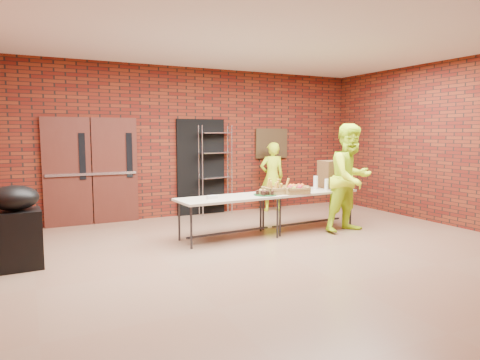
# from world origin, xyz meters

# --- Properties ---
(room) EXTENTS (8.08, 7.08, 3.28)m
(room) POSITION_xyz_m (0.00, 0.00, 1.60)
(room) COLOR #856048
(room) RESTS_ON ground
(double_doors) EXTENTS (1.78, 0.12, 2.10)m
(double_doors) POSITION_xyz_m (-2.20, 3.44, 1.05)
(double_doors) COLOR #441B13
(double_doors) RESTS_ON room
(dark_doorway) EXTENTS (1.10, 0.06, 2.10)m
(dark_doorway) POSITION_xyz_m (0.10, 3.46, 1.05)
(dark_doorway) COLOR black
(dark_doorway) RESTS_ON room
(bronze_plaque) EXTENTS (0.85, 0.04, 0.70)m
(bronze_plaque) POSITION_xyz_m (1.90, 3.45, 1.55)
(bronze_plaque) COLOR #3B2A17
(bronze_plaque) RESTS_ON room
(wire_rack) EXTENTS (0.75, 0.38, 1.96)m
(wire_rack) POSITION_xyz_m (0.39, 3.32, 0.98)
(wire_rack) COLOR silver
(wire_rack) RESTS_ON room
(table_left) EXTENTS (1.80, 0.85, 0.72)m
(table_left) POSITION_xyz_m (-0.32, 1.11, 0.66)
(table_left) COLOR #C2B394
(table_left) RESTS_ON room
(table_right) EXTENTS (1.81, 0.84, 0.73)m
(table_right) POSITION_xyz_m (1.35, 1.20, 0.67)
(table_right) COLOR #C2B394
(table_right) RESTS_ON room
(basket_bananas) EXTENTS (0.49, 0.38, 0.15)m
(basket_bananas) POSITION_xyz_m (0.63, 1.10, 0.79)
(basket_bananas) COLOR #A58242
(basket_bananas) RESTS_ON table_right
(basket_oranges) EXTENTS (0.41, 0.32, 0.13)m
(basket_oranges) POSITION_xyz_m (1.10, 1.20, 0.78)
(basket_oranges) COLOR #A58242
(basket_oranges) RESTS_ON table_right
(basket_apples) EXTENTS (0.45, 0.35, 0.14)m
(basket_apples) POSITION_xyz_m (0.91, 0.98, 0.79)
(basket_apples) COLOR #A58242
(basket_apples) RESTS_ON table_right
(muffin_tray) EXTENTS (0.41, 0.41, 0.10)m
(muffin_tray) POSITION_xyz_m (0.36, 1.05, 0.77)
(muffin_tray) COLOR #144B20
(muffin_tray) RESTS_ON table_left
(napkin_box) EXTENTS (0.17, 0.11, 0.06)m
(napkin_box) POSITION_xyz_m (-0.64, 1.07, 0.75)
(napkin_box) COLOR silver
(napkin_box) RESTS_ON table_left
(coffee_dispenser) EXTENTS (0.41, 0.36, 0.53)m
(coffee_dispenser) POSITION_xyz_m (1.98, 1.31, 1.00)
(coffee_dispenser) COLOR brown
(coffee_dispenser) RESTS_ON table_right
(cup_stack_front) EXTENTS (0.07, 0.07, 0.21)m
(cup_stack_front) POSITION_xyz_m (1.67, 1.05, 0.84)
(cup_stack_front) COLOR silver
(cup_stack_front) RESTS_ON table_right
(cup_stack_mid) EXTENTS (0.08, 0.08, 0.25)m
(cup_stack_mid) POSITION_xyz_m (1.79, 1.02, 0.85)
(cup_stack_mid) COLOR silver
(cup_stack_mid) RESTS_ON table_right
(cup_stack_back) EXTENTS (0.08, 0.08, 0.25)m
(cup_stack_back) POSITION_xyz_m (1.59, 1.27, 0.86)
(cup_stack_back) COLOR silver
(cup_stack_back) RESTS_ON table_right
(covered_grill) EXTENTS (0.63, 0.54, 1.12)m
(covered_grill) POSITION_xyz_m (-3.50, 0.96, 0.56)
(covered_grill) COLOR black
(covered_grill) RESTS_ON room
(volunteer_woman) EXTENTS (0.64, 0.48, 1.59)m
(volunteer_woman) POSITION_xyz_m (1.71, 3.10, 0.79)
(volunteer_woman) COLOR #D1FF1C
(volunteer_woman) RESTS_ON room
(volunteer_man) EXTENTS (1.02, 0.83, 1.97)m
(volunteer_man) POSITION_xyz_m (1.92, 0.67, 0.98)
(volunteer_man) COLOR #D1FF1C
(volunteer_man) RESTS_ON room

